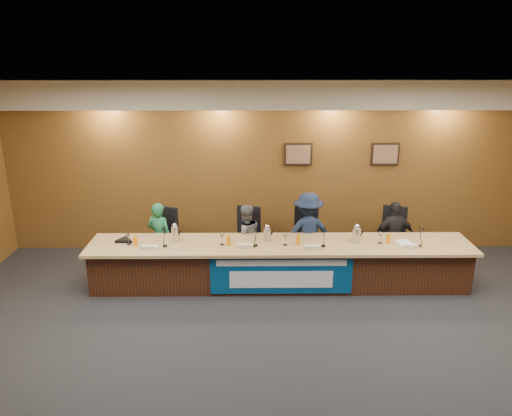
{
  "coord_description": "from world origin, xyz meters",
  "views": [
    {
      "loc": [
        -0.46,
        -5.01,
        3.75
      ],
      "look_at": [
        -0.39,
        2.46,
        1.31
      ],
      "focal_mm": 35.0,
      "sensor_mm": 36.0,
      "label": 1
    }
  ],
  "objects_px": {
    "office_chair_b": "(245,242)",
    "carafe_left": "(175,234)",
    "office_chair_a": "(161,243)",
    "dais_body": "(280,265)",
    "panelist_c": "(308,232)",
    "panelist_a": "(160,237)",
    "speakerphone": "(124,240)",
    "panelist_d": "(394,236)",
    "carafe_mid": "(267,235)",
    "banner": "(281,274)",
    "panelist_b": "(245,238)",
    "carafe_right": "(356,235)",
    "office_chair_c": "(307,242)",
    "office_chair_d": "(392,242)"
  },
  "relations": [
    {
      "from": "panelist_b",
      "to": "speakerphone",
      "type": "relative_size",
      "value": 3.75
    },
    {
      "from": "panelist_d",
      "to": "carafe_mid",
      "type": "bearing_deg",
      "value": 6.54
    },
    {
      "from": "dais_body",
      "to": "office_chair_a",
      "type": "height_order",
      "value": "dais_body"
    },
    {
      "from": "dais_body",
      "to": "panelist_c",
      "type": "bearing_deg",
      "value": 48.1
    },
    {
      "from": "panelist_a",
      "to": "carafe_right",
      "type": "bearing_deg",
      "value": -168.21
    },
    {
      "from": "speakerphone",
      "to": "office_chair_c",
      "type": "bearing_deg",
      "value": 11.52
    },
    {
      "from": "dais_body",
      "to": "panelist_b",
      "type": "relative_size",
      "value": 5.0
    },
    {
      "from": "office_chair_b",
      "to": "carafe_mid",
      "type": "xyz_separation_m",
      "value": [
        0.36,
        -0.61,
        0.38
      ]
    },
    {
      "from": "panelist_a",
      "to": "speakerphone",
      "type": "bearing_deg",
      "value": 69.34
    },
    {
      "from": "office_chair_c",
      "to": "carafe_right",
      "type": "bearing_deg",
      "value": -42.06
    },
    {
      "from": "panelist_d",
      "to": "office_chair_d",
      "type": "height_order",
      "value": "panelist_d"
    },
    {
      "from": "carafe_mid",
      "to": "dais_body",
      "type": "bearing_deg",
      "value": -14.89
    },
    {
      "from": "panelist_d",
      "to": "office_chair_a",
      "type": "relative_size",
      "value": 2.59
    },
    {
      "from": "dais_body",
      "to": "panelist_c",
      "type": "height_order",
      "value": "panelist_c"
    },
    {
      "from": "office_chair_b",
      "to": "carafe_left",
      "type": "distance_m",
      "value": 1.34
    },
    {
      "from": "office_chair_d",
      "to": "carafe_left",
      "type": "height_order",
      "value": "carafe_left"
    },
    {
      "from": "banner",
      "to": "panelist_d",
      "type": "distance_m",
      "value": 2.23
    },
    {
      "from": "carafe_right",
      "to": "speakerphone",
      "type": "distance_m",
      "value": 3.72
    },
    {
      "from": "carafe_mid",
      "to": "carafe_right",
      "type": "relative_size",
      "value": 0.91
    },
    {
      "from": "panelist_a",
      "to": "panelist_d",
      "type": "distance_m",
      "value": 4.02
    },
    {
      "from": "panelist_b",
      "to": "panelist_c",
      "type": "height_order",
      "value": "panelist_c"
    },
    {
      "from": "dais_body",
      "to": "carafe_mid",
      "type": "distance_m",
      "value": 0.55
    },
    {
      "from": "panelist_d",
      "to": "office_chair_b",
      "type": "relative_size",
      "value": 2.59
    },
    {
      "from": "dais_body",
      "to": "panelist_c",
      "type": "xyz_separation_m",
      "value": [
        0.5,
        0.56,
        0.35
      ]
    },
    {
      "from": "carafe_right",
      "to": "panelist_c",
      "type": "bearing_deg",
      "value": 141.11
    },
    {
      "from": "office_chair_b",
      "to": "carafe_left",
      "type": "relative_size",
      "value": 1.87
    },
    {
      "from": "banner",
      "to": "office_chair_b",
      "type": "xyz_separation_m",
      "value": [
        -0.56,
        1.08,
        0.1
      ]
    },
    {
      "from": "office_chair_b",
      "to": "panelist_a",
      "type": "bearing_deg",
      "value": -160.14
    },
    {
      "from": "carafe_right",
      "to": "panelist_d",
      "type": "bearing_deg",
      "value": 36.47
    },
    {
      "from": "carafe_left",
      "to": "speakerphone",
      "type": "distance_m",
      "value": 0.83
    },
    {
      "from": "office_chair_a",
      "to": "carafe_left",
      "type": "distance_m",
      "value": 0.82
    },
    {
      "from": "office_chair_a",
      "to": "banner",
      "type": "bearing_deg",
      "value": -3.83
    },
    {
      "from": "banner",
      "to": "speakerphone",
      "type": "height_order",
      "value": "speakerphone"
    },
    {
      "from": "panelist_c",
      "to": "panelist_d",
      "type": "height_order",
      "value": "panelist_c"
    },
    {
      "from": "panelist_a",
      "to": "speakerphone",
      "type": "xyz_separation_m",
      "value": [
        -0.47,
        -0.51,
        0.15
      ]
    },
    {
      "from": "office_chair_a",
      "to": "office_chair_b",
      "type": "height_order",
      "value": "same"
    },
    {
      "from": "panelist_b",
      "to": "carafe_mid",
      "type": "xyz_separation_m",
      "value": [
        0.36,
        -0.51,
        0.26
      ]
    },
    {
      "from": "panelist_c",
      "to": "carafe_mid",
      "type": "xyz_separation_m",
      "value": [
        -0.71,
        -0.51,
        0.16
      ]
    },
    {
      "from": "panelist_b",
      "to": "carafe_left",
      "type": "xyz_separation_m",
      "value": [
        -1.12,
        -0.53,
        0.28
      ]
    },
    {
      "from": "panelist_a",
      "to": "banner",
      "type": "bearing_deg",
      "value": 176.15
    },
    {
      "from": "carafe_left",
      "to": "office_chair_c",
      "type": "bearing_deg",
      "value": 16.13
    },
    {
      "from": "panelist_d",
      "to": "carafe_left",
      "type": "bearing_deg",
      "value": 1.82
    },
    {
      "from": "banner",
      "to": "office_chair_a",
      "type": "distance_m",
      "value": 2.3
    },
    {
      "from": "panelist_a",
      "to": "panelist_b",
      "type": "distance_m",
      "value": 1.47
    },
    {
      "from": "panelist_b",
      "to": "carafe_right",
      "type": "height_order",
      "value": "panelist_b"
    },
    {
      "from": "banner",
      "to": "office_chair_a",
      "type": "xyz_separation_m",
      "value": [
        -2.03,
        1.08,
        0.1
      ]
    },
    {
      "from": "panelist_c",
      "to": "panelist_d",
      "type": "relative_size",
      "value": 1.13
    },
    {
      "from": "office_chair_a",
      "to": "carafe_mid",
      "type": "bearing_deg",
      "value": 5.71
    },
    {
      "from": "panelist_c",
      "to": "panelist_d",
      "type": "bearing_deg",
      "value": 171.84
    },
    {
      "from": "banner",
      "to": "carafe_right",
      "type": "bearing_deg",
      "value": 18.29
    }
  ]
}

